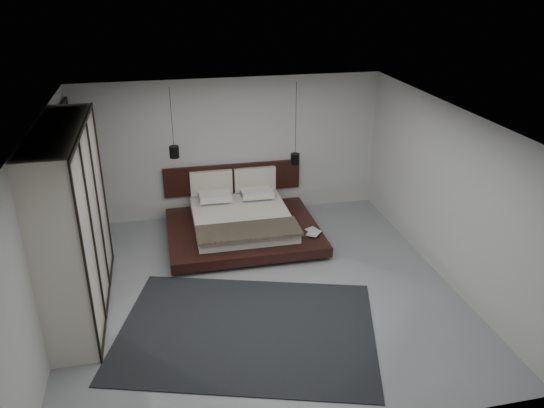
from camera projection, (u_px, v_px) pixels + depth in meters
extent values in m
plane|color=gray|center=(262.00, 289.00, 8.44)|extent=(6.00, 6.00, 0.00)
plane|color=white|center=(260.00, 117.00, 7.30)|extent=(6.00, 6.00, 0.00)
plane|color=#BBBAB8|center=(232.00, 148.00, 10.55)|extent=(6.00, 0.00, 6.00)
plane|color=#BBBAB8|center=(320.00, 334.00, 5.20)|extent=(6.00, 0.00, 6.00)
plane|color=#BBBAB8|center=(47.00, 229.00, 7.29)|extent=(0.00, 6.00, 6.00)
plane|color=#BBBAB8|center=(445.00, 193.00, 8.46)|extent=(0.00, 6.00, 6.00)
cube|color=black|center=(74.00, 174.00, 9.53)|extent=(0.05, 0.90, 2.60)
cube|color=black|center=(243.00, 237.00, 9.99)|extent=(2.18, 1.79, 0.08)
cube|color=black|center=(243.00, 231.00, 9.94)|extent=(2.78, 2.28, 0.18)
cube|color=silver|center=(242.00, 219.00, 9.97)|extent=(1.79, 1.98, 0.22)
cube|color=black|center=(249.00, 231.00, 9.23)|extent=(1.81, 0.69, 0.05)
cube|color=white|center=(215.00, 197.00, 10.50)|extent=(0.62, 0.40, 0.12)
cube|color=white|center=(256.00, 193.00, 10.66)|extent=(0.62, 0.40, 0.12)
cube|color=white|center=(215.00, 197.00, 10.35)|extent=(0.62, 0.40, 0.12)
cube|color=white|center=(257.00, 193.00, 10.52)|extent=(0.62, 0.40, 0.12)
cube|color=black|center=(233.00, 178.00, 10.77)|extent=(2.78, 0.08, 0.60)
cube|color=beige|center=(211.00, 183.00, 10.61)|extent=(0.84, 0.10, 0.50)
cube|color=beige|center=(255.00, 179.00, 10.79)|extent=(0.84, 0.10, 0.50)
imported|color=#99724C|center=(309.00, 232.00, 9.67)|extent=(0.29, 0.33, 0.03)
imported|color=#99724C|center=(309.00, 232.00, 9.63)|extent=(0.34, 0.35, 0.02)
cylinder|color=black|center=(172.00, 117.00, 9.39)|extent=(0.01, 0.01, 1.07)
cylinder|color=black|center=(174.00, 152.00, 9.65)|extent=(0.18, 0.18, 0.22)
cylinder|color=#FFE0B2|center=(175.00, 157.00, 9.69)|extent=(0.13, 0.13, 0.01)
cylinder|color=black|center=(296.00, 119.00, 9.90)|extent=(0.01, 0.01, 1.38)
cylinder|color=black|center=(295.00, 159.00, 10.22)|extent=(0.18, 0.18, 0.21)
cylinder|color=#FFE0B2|center=(295.00, 163.00, 10.26)|extent=(0.13, 0.13, 0.01)
cube|color=beige|center=(72.00, 223.00, 7.49)|extent=(0.64, 2.77, 2.77)
cube|color=black|center=(82.00, 129.00, 7.00)|extent=(0.03, 2.77, 0.06)
cube|color=black|center=(108.00, 301.00, 8.10)|extent=(0.03, 2.77, 0.06)
cube|color=black|center=(86.00, 270.00, 6.31)|extent=(0.03, 0.05, 2.77)
cube|color=black|center=(93.00, 236.00, 7.14)|extent=(0.03, 0.05, 2.77)
cube|color=black|center=(99.00, 208.00, 7.96)|extent=(0.03, 0.05, 2.77)
cube|color=black|center=(103.00, 185.00, 8.79)|extent=(0.03, 0.05, 2.77)
cube|color=black|center=(247.00, 330.00, 7.49)|extent=(4.16, 3.48, 0.02)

